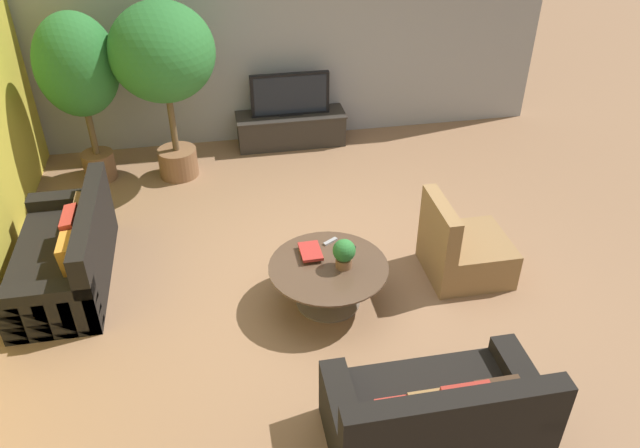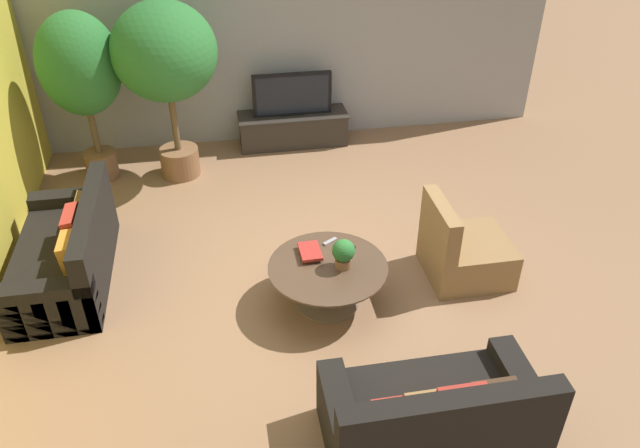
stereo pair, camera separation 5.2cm
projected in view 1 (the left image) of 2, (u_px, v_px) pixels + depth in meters
ground_plane at (323, 272)px, 6.41m from camera, size 24.00×24.00×0.00m
back_wall_stone at (277, 31)px, 8.21m from camera, size 7.40×0.12×3.00m
media_console at (291, 128)px, 8.68m from camera, size 1.50×0.50×0.44m
television at (290, 95)px, 8.40m from camera, size 1.07×0.13×0.58m
coffee_table at (328, 277)px, 5.86m from camera, size 1.12×1.12×0.44m
couch_by_wall at (67, 256)px, 6.15m from camera, size 0.84×1.76×0.84m
couch_near_entry at (436, 417)px, 4.55m from camera, size 1.57×0.84×0.84m
armchair_wicker at (462, 251)px, 6.25m from camera, size 0.80×0.76×0.86m
potted_palm_tall at (78, 70)px, 7.21m from camera, size 0.95×0.95×2.10m
potted_palm_corner at (163, 58)px, 7.20m from camera, size 1.22×1.22×2.20m
potted_plant_tabletop at (344, 253)px, 5.69m from camera, size 0.21×0.21×0.29m
book_stack at (311, 252)px, 5.91m from camera, size 0.21×0.30×0.06m
remote_black at (348, 245)px, 6.05m from camera, size 0.13×0.15×0.02m
remote_silver at (330, 241)px, 6.09m from camera, size 0.16×0.12×0.02m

